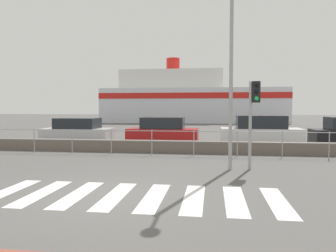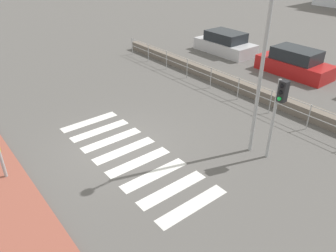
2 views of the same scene
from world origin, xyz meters
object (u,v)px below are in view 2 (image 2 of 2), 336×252
at_px(streetlamp, 261,45).
at_px(parked_car_red, 295,63).
at_px(parked_car_silver, 225,44).
at_px(traffic_light_far, 279,103).

bearing_deg(streetlamp, parked_car_red, 112.70).
bearing_deg(streetlamp, parked_car_silver, 136.43).
relative_size(streetlamp, parked_car_red, 1.53).
relative_size(traffic_light_far, streetlamp, 0.46).
distance_m(traffic_light_far, streetlamp, 1.91).
distance_m(traffic_light_far, parked_car_red, 8.99).
bearing_deg(parked_car_red, traffic_light_far, -62.06).
height_order(streetlamp, parked_car_silver, streetlamp).
distance_m(parked_car_silver, parked_car_red, 5.17).
xyz_separation_m(streetlamp, parked_car_red, (-3.42, 8.17, -3.22)).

